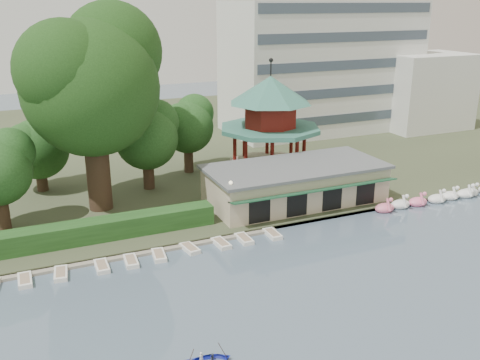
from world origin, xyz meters
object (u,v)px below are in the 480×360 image
rowboat_with_passengers (207,360)px  boathouse (295,183)px  big_tree (91,77)px  pavilion (270,115)px  dock (88,261)px

rowboat_with_passengers → boathouse: bearing=50.2°
big_tree → boathouse: bearing=-18.3°
rowboat_with_passengers → big_tree: bearing=92.6°
boathouse → rowboat_with_passengers: 27.50m
pavilion → boathouse: bearing=-101.3°
boathouse → big_tree: size_ratio=0.92×
big_tree → rowboat_with_passengers: size_ratio=4.64×
boathouse → rowboat_with_passengers: size_ratio=4.29×
dock → boathouse: boathouse is taller
dock → big_tree: 17.66m
big_tree → dock: bearing=-106.1°
dock → pavilion: size_ratio=2.52×
big_tree → rowboat_with_passengers: bearing=-87.4°
pavilion → rowboat_with_passengers: bearing=-122.2°
boathouse → big_tree: bearing=161.7°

